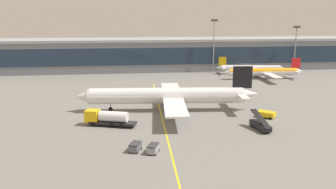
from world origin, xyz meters
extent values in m
plane|color=slate|center=(0.00, 0.00, 0.00)|extent=(700.00, 700.00, 0.00)
cube|color=yellow|center=(-1.94, 2.00, 0.00)|extent=(3.58, 79.94, 0.01)
cube|color=slate|center=(1.48, 75.69, 6.26)|extent=(178.16, 20.37, 12.52)
cube|color=#1E2D42|center=(1.48, 65.44, 6.89)|extent=(172.82, 0.16, 7.01)
cube|color=#99999E|center=(1.48, 75.69, 13.02)|extent=(181.73, 20.78, 1.00)
cylinder|color=white|center=(-0.20, 5.99, 3.66)|extent=(38.11, 7.02, 3.61)
cylinder|color=silver|center=(-0.20, 5.99, 3.99)|extent=(37.35, 6.81, 3.47)
cone|color=white|center=(-20.35, 7.81, 3.66)|extent=(3.91, 3.75, 3.43)
cone|color=white|center=(20.13, 4.14, 4.02)|extent=(4.60, 3.45, 3.07)
cube|color=black|center=(18.20, 4.32, 8.18)|extent=(4.71, 0.78, 5.42)
cube|color=white|center=(17.37, 0.77, 4.20)|extent=(2.51, 5.94, 0.24)
cube|color=white|center=(18.03, 7.96, 4.20)|extent=(2.51, 5.94, 0.24)
cube|color=white|center=(0.41, -3.89, 3.39)|extent=(6.22, 16.30, 0.40)
cube|color=white|center=(2.18, 15.59, 3.39)|extent=(6.22, 16.30, 0.40)
cylinder|color=#939399|center=(-0.32, -0.94, 2.10)|extent=(2.95, 2.23, 1.99)
cylinder|color=#939399|center=(0.92, 12.82, 2.10)|extent=(2.95, 2.23, 1.99)
cylinder|color=black|center=(-13.80, 7.22, 0.50)|extent=(1.03, 0.49, 1.00)
cylinder|color=slate|center=(-13.80, 7.22, 1.43)|extent=(0.20, 0.20, 1.86)
cylinder|color=black|center=(1.92, 4.16, 0.50)|extent=(1.03, 0.49, 1.00)
cylinder|color=slate|center=(1.92, 4.16, 1.43)|extent=(0.20, 0.20, 1.86)
cylinder|color=black|center=(2.21, 7.40, 0.50)|extent=(1.03, 0.49, 1.00)
cylinder|color=slate|center=(2.21, 7.40, 1.43)|extent=(0.20, 0.20, 1.86)
cube|color=#232326|center=(-13.03, -4.77, 0.75)|extent=(10.27, 5.60, 0.50)
cube|color=yellow|center=(-17.19, -3.35, 2.00)|extent=(3.46, 3.27, 2.50)
cube|color=black|center=(-18.38, -2.94, 2.50)|extent=(0.90, 2.23, 1.12)
cylinder|color=silver|center=(-12.76, -4.86, 2.10)|extent=(6.39, 4.02, 2.20)
cylinder|color=black|center=(-17.05, -4.66, 0.50)|extent=(1.06, 0.65, 1.00)
cylinder|color=black|center=(-16.28, -2.41, 0.50)|extent=(1.06, 0.65, 1.00)
cylinder|color=black|center=(-13.13, -5.99, 0.50)|extent=(1.06, 0.65, 1.00)
cylinder|color=black|center=(-12.36, -3.75, 0.50)|extent=(1.06, 0.65, 1.00)
cylinder|color=black|center=(-11.14, -6.67, 0.50)|extent=(1.06, 0.65, 1.00)
cylinder|color=black|center=(-10.37, -4.43, 0.50)|extent=(1.06, 0.65, 1.00)
cube|color=black|center=(16.87, -11.09, 0.85)|extent=(2.57, 6.18, 1.10)
cube|color=black|center=(16.87, -11.09, 2.30)|extent=(2.11, 7.00, 2.38)
cylinder|color=black|center=(17.96, -13.08, 0.30)|extent=(0.32, 0.62, 0.60)
cylinder|color=black|center=(16.26, -13.28, 0.30)|extent=(0.32, 0.62, 0.60)
cylinder|color=black|center=(17.48, -8.91, 0.30)|extent=(0.32, 0.62, 0.60)
cylinder|color=black|center=(15.78, -9.10, 0.30)|extent=(0.32, 0.62, 0.60)
cube|color=yellow|center=(21.63, -2.92, 0.85)|extent=(4.36, 4.25, 1.10)
cube|color=black|center=(22.33, -3.56, 1.04)|extent=(2.37, 2.43, 0.33)
cylinder|color=black|center=(23.31, -3.04, 0.30)|extent=(0.61, 0.59, 0.60)
cylinder|color=black|center=(21.93, -4.58, 0.30)|extent=(0.61, 0.59, 0.60)
cylinder|color=black|center=(21.33, -1.26, 0.30)|extent=(0.61, 0.59, 0.60)
cylinder|color=black|center=(19.95, -2.80, 0.30)|extent=(0.61, 0.59, 0.60)
cube|color=#595B60|center=(-8.82, -19.41, 0.73)|extent=(2.37, 2.97, 1.10)
cube|color=#333338|center=(-8.82, -19.41, 1.43)|extent=(2.42, 3.03, 0.10)
cylinder|color=black|center=(-9.12, -18.17, 0.18)|extent=(0.25, 0.38, 0.36)
cylinder|color=black|center=(-7.73, -18.73, 0.18)|extent=(0.25, 0.38, 0.36)
cylinder|color=black|center=(-9.90, -20.09, 0.18)|extent=(0.25, 0.38, 0.36)
cylinder|color=black|center=(-8.52, -20.66, 0.18)|extent=(0.25, 0.38, 0.36)
cube|color=gray|center=(-5.85, -20.62, 0.73)|extent=(2.37, 2.97, 1.10)
cube|color=#333338|center=(-5.85, -20.62, 1.43)|extent=(2.42, 3.03, 0.10)
cylinder|color=black|center=(-6.15, -19.38, 0.18)|extent=(0.25, 0.38, 0.36)
cylinder|color=black|center=(-4.77, -19.95, 0.18)|extent=(0.25, 0.38, 0.36)
cylinder|color=black|center=(-6.94, -21.30, 0.18)|extent=(0.25, 0.38, 0.36)
cylinder|color=black|center=(-5.55, -21.87, 0.18)|extent=(0.25, 0.38, 0.36)
cylinder|color=silver|center=(40.78, 57.68, 2.29)|extent=(24.09, 6.05, 2.31)
cylinder|color=silver|center=(40.78, 57.68, 2.50)|extent=(23.60, 5.88, 2.22)
cone|color=silver|center=(53.45, 55.67, 2.29)|extent=(2.63, 2.53, 2.20)
cone|color=silver|center=(28.01, 59.70, 2.52)|extent=(3.05, 2.38, 1.97)
cube|color=gold|center=(29.42, 59.48, 5.18)|extent=(3.01, 0.69, 3.47)
cube|color=silver|center=(30.27, 61.69, 2.64)|extent=(1.78, 3.85, 0.15)
cube|color=silver|center=(29.55, 57.12, 2.64)|extent=(1.78, 3.85, 0.15)
cube|color=silver|center=(40.86, 63.95, 2.12)|extent=(4.45, 10.42, 0.24)
cube|color=silver|center=(38.92, 51.70, 2.12)|extent=(4.45, 10.42, 0.24)
cylinder|color=#939399|center=(41.17, 62.06, 1.30)|extent=(1.96, 1.54, 1.27)
cylinder|color=#939399|center=(39.80, 53.40, 1.30)|extent=(1.96, 1.54, 1.27)
cylinder|color=black|center=(49.33, 56.33, 0.30)|extent=(0.64, 0.33, 0.61)
cylinder|color=slate|center=(49.33, 56.33, 0.87)|extent=(0.12, 0.12, 1.13)
cylinder|color=black|center=(39.52, 58.93, 0.30)|extent=(0.64, 0.33, 0.61)
cylinder|color=slate|center=(39.52, 58.93, 0.87)|extent=(0.12, 0.12, 1.13)
cylinder|color=black|center=(39.20, 56.88, 0.30)|extent=(0.64, 0.33, 0.61)
cylinder|color=slate|center=(39.20, 56.88, 0.87)|extent=(0.12, 0.12, 1.13)
cylinder|color=white|center=(41.16, 46.06, 2.56)|extent=(26.06, 3.62, 2.58)
cylinder|color=orange|center=(41.16, 46.06, 2.79)|extent=(25.54, 3.50, 2.48)
cone|color=white|center=(27.28, 46.62, 2.56)|extent=(2.68, 2.55, 2.45)
cone|color=white|center=(55.17, 45.50, 2.82)|extent=(3.18, 2.32, 2.19)
cube|color=red|center=(53.64, 45.56, 5.79)|extent=(3.36, 0.37, 3.87)
cube|color=white|center=(53.03, 43.00, 2.95)|extent=(1.45, 4.18, 0.15)
cube|color=white|center=(53.24, 48.16, 2.95)|extent=(1.45, 4.18, 0.15)
cube|color=white|center=(41.85, 39.28, 2.37)|extent=(3.51, 11.03, 0.26)
cube|color=white|center=(42.39, 52.77, 2.37)|extent=(3.51, 11.03, 0.26)
cylinder|color=#939399|center=(41.28, 41.27, 1.46)|extent=(2.04, 1.50, 1.42)
cylinder|color=#939399|center=(41.67, 50.83, 1.46)|extent=(2.04, 1.50, 1.42)
cylinder|color=black|center=(31.81, 46.44, 0.32)|extent=(0.65, 0.28, 0.64)
cylinder|color=slate|center=(31.81, 46.44, 0.96)|extent=(0.13, 0.13, 1.27)
cylinder|color=black|center=(42.67, 44.84, 0.32)|extent=(0.65, 0.28, 0.64)
cylinder|color=slate|center=(42.67, 44.84, 0.96)|extent=(0.13, 0.13, 1.27)
cylinder|color=black|center=(42.76, 47.16, 0.32)|extent=(0.65, 0.28, 0.64)
cylinder|color=slate|center=(42.76, 47.16, 0.96)|extent=(0.13, 0.13, 1.27)
cylinder|color=gray|center=(62.36, 63.69, 9.10)|extent=(0.44, 0.44, 18.20)
cube|color=#333338|center=(62.36, 63.69, 18.60)|extent=(2.80, 0.50, 0.80)
cylinder|color=gray|center=(26.72, 63.69, 10.47)|extent=(0.44, 0.44, 20.95)
cube|color=#333338|center=(26.72, 63.69, 21.35)|extent=(2.80, 0.50, 0.80)
camera|label=1|loc=(-10.47, -74.88, 22.21)|focal=36.76mm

